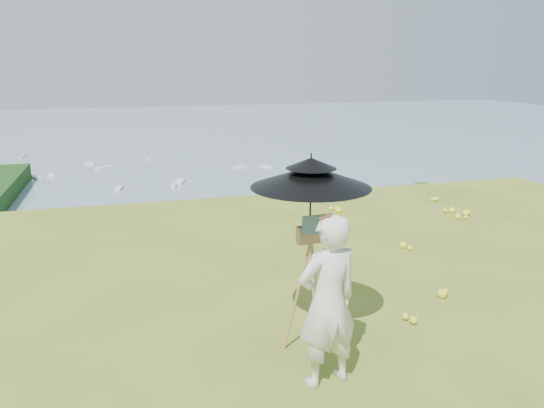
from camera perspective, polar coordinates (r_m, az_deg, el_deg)
name	(u,v)px	position (r m, az deg, el deg)	size (l,w,h in m)	color
ground	(444,313)	(7.64, 17.98, -11.04)	(14.00, 14.00, 0.00)	#5B7421
shoreline_tier	(164,310)	(89.80, -11.53, -11.16)	(170.00, 28.00, 8.00)	gray
bay_water	(136,147)	(248.50, -14.39, 6.01)	(700.00, 700.00, 0.00)	slate
slope_trees	(187,291)	(44.75, -9.09, -9.20)	(110.00, 50.00, 6.00)	#164916
harbor_town	(162,273)	(87.15, -11.75, -7.32)	(110.00, 22.00, 5.00)	silver
moored_boats	(101,186)	(170.91, -17.90, 1.89)	(140.00, 140.00, 0.70)	silver
wildflowers	(434,301)	(7.80, 17.01, -9.91)	(10.00, 10.50, 0.12)	yellow
painter	(328,302)	(5.47, 6.03, -10.41)	(0.68, 0.44, 1.85)	silver
field_easel	(310,286)	(6.03, 4.11, -8.74)	(0.64, 0.64, 1.68)	#95683E
sun_umbrella	(310,197)	(5.72, 4.16, 0.75)	(1.30, 1.30, 0.96)	black
painter_cap	(330,219)	(5.15, 6.29, -1.63)	(0.20, 0.24, 0.10)	#BD6771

